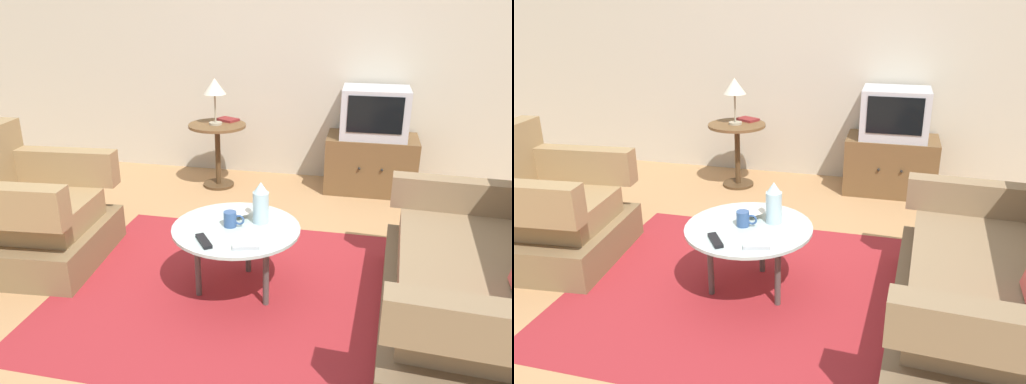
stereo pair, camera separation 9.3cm
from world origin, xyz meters
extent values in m
plane|color=#AD7F51|center=(0.00, 0.00, 0.00)|extent=(16.00, 16.00, 0.00)
cube|color=#BCB29E|center=(0.00, 2.30, 1.35)|extent=(9.00, 0.12, 2.70)
cube|color=maroon|center=(0.01, 0.03, 0.00)|extent=(2.15, 1.85, 0.00)
cube|color=brown|center=(-1.38, 0.12, 0.12)|extent=(0.92, 0.94, 0.24)
cube|color=#93754C|center=(-1.38, 0.12, 0.33)|extent=(0.76, 0.65, 0.18)
cube|color=#93754C|center=(-1.41, 0.49, 0.54)|extent=(0.86, 0.21, 0.25)
cube|color=brown|center=(1.29, -0.13, 0.12)|extent=(0.96, 1.60, 0.24)
cube|color=#846B4C|center=(1.29, -0.13, 0.33)|extent=(0.80, 1.31, 0.18)
cube|color=#846B4C|center=(1.33, 0.57, 0.52)|extent=(0.87, 0.19, 0.20)
cube|color=#846B4C|center=(1.25, -0.84, 0.52)|extent=(0.87, 0.19, 0.20)
cylinder|color=#B2C6C1|center=(0.01, 0.03, 0.41)|extent=(0.75, 0.75, 0.02)
cylinder|color=#4C4742|center=(0.03, 0.26, 0.20)|extent=(0.04, 0.04, 0.40)
cylinder|color=#4C4742|center=(-0.20, -0.07, 0.20)|extent=(0.04, 0.04, 0.40)
cylinder|color=#4C4742|center=(0.22, -0.09, 0.20)|extent=(0.04, 0.04, 0.40)
cylinder|color=brown|center=(-0.61, 1.76, 0.58)|extent=(0.53, 0.53, 0.02)
cylinder|color=#47311C|center=(-0.61, 1.76, 0.28)|extent=(0.05, 0.05, 0.57)
cylinder|color=#47311C|center=(-0.61, 1.76, 0.01)|extent=(0.29, 0.29, 0.02)
cube|color=brown|center=(0.78, 1.96, 0.25)|extent=(0.80, 0.48, 0.51)
sphere|color=black|center=(0.69, 1.70, 0.28)|extent=(0.02, 0.02, 0.02)
sphere|color=black|center=(0.88, 1.70, 0.28)|extent=(0.02, 0.02, 0.02)
cube|color=#B7B7BC|center=(0.78, 1.97, 0.72)|extent=(0.58, 0.46, 0.43)
cube|color=black|center=(0.78, 1.73, 0.75)|extent=(0.46, 0.01, 0.31)
cylinder|color=#9E937A|center=(-0.62, 1.75, 0.60)|extent=(0.12, 0.12, 0.02)
cylinder|color=#9E937A|center=(-0.62, 1.75, 0.74)|extent=(0.02, 0.02, 0.26)
cone|color=beige|center=(-0.62, 1.75, 0.94)|extent=(0.20, 0.20, 0.14)
cylinder|color=silver|center=(0.14, 0.12, 0.52)|extent=(0.10, 0.10, 0.19)
cone|color=silver|center=(0.14, 0.12, 0.64)|extent=(0.09, 0.09, 0.06)
cylinder|color=#335184|center=(-0.02, 0.03, 0.47)|extent=(0.08, 0.08, 0.09)
torus|color=#335184|center=(0.03, 0.03, 0.47)|extent=(0.06, 0.01, 0.06)
cone|color=silver|center=(-0.01, 0.17, 0.44)|extent=(0.16, 0.16, 0.04)
cube|color=black|center=(-0.11, -0.21, 0.43)|extent=(0.13, 0.16, 0.02)
cube|color=#B2B2B7|center=(0.13, -0.22, 0.43)|extent=(0.15, 0.08, 0.02)
cube|color=maroon|center=(-0.55, 1.91, 0.61)|extent=(0.23, 0.21, 0.02)
camera|label=1|loc=(0.69, -2.52, 1.66)|focal=35.08mm
camera|label=2|loc=(0.78, -2.50, 1.66)|focal=35.08mm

